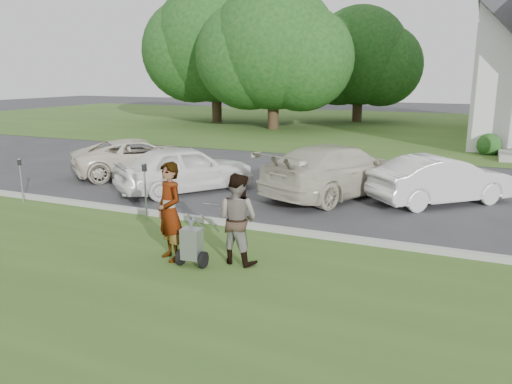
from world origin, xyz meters
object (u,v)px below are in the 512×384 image
Objects in this scene: car_a at (141,157)px; car_b at (186,169)px; car_c at (338,170)px; parking_meter_far at (21,175)px; parking_meter_near at (145,184)px; striping_cart at (192,245)px; tree_back at (359,61)px; tree_left at (273,52)px; person_left at (170,212)px; car_d at (441,180)px; person_right at (237,219)px; tree_far at (216,47)px.

car_b is at bearing -169.81° from car_a.
car_c is (7.56, -0.18, 0.12)m from car_a.
car_a is at bearing 82.92° from parking_meter_far.
car_c is (4.56, 1.48, 0.04)m from car_b.
parking_meter_far is (-4.35, -0.04, -0.11)m from parking_meter_near.
striping_cart is 0.88× the size of parking_meter_far.
parking_meter_near is 0.27× the size of car_c.
car_c is at bearing 29.83° from parking_meter_far.
tree_back is at bearing 84.16° from parking_meter_far.
tree_left is at bearing 92.49° from parking_meter_far.
car_d is at bearing 86.87° from person_left.
tree_back is at bearing -56.48° from car_a.
tree_left is 19.90m from car_c.
tree_back is at bearing -74.36° from person_right.
parking_meter_far is (6.95, -24.83, -4.87)m from tree_far.
tree_back reaches higher than striping_cart.
tree_back is 5.30× the size of person_right.
tree_back is 30.24m from parking_meter_far.
tree_back reaches higher than car_c.
car_b is (10.55, -21.63, -4.94)m from tree_far.
car_d is at bearing -140.36° from car_a.
car_d is at bearing 23.93° from parking_meter_far.
tree_back is 1.75× the size of car_c.
tree_far is at bearing -53.89° from person_right.
tree_back reaches higher than car_a.
car_d reaches higher than parking_meter_far.
person_left is 0.45× the size of car_b.
tree_far reaches higher than car_b.
car_b is 7.76m from car_d.
tree_left reaches higher than person_left.
parking_meter_near reaches higher than car_a.
person_left is at bearing 101.28° from car_c.
car_d is (3.32, 6.70, -0.21)m from person_right.
car_d is at bearing -47.65° from tree_far.
tree_back reaches higher than person_right.
tree_back is at bearing -53.84° from car_c.
person_right is at bearing -81.37° from tree_back.
car_b is at bearing -42.35° from person_right.
parking_meter_far is 12.22m from car_d.
car_c is at bearing 77.31° from striping_cart.
car_a is 7.57m from car_c.
tree_left is 8.95m from tree_back.
person_right is 0.41× the size of car_b.
parking_meter_near is 1.13× the size of parking_meter_far.
tree_far is 25.66m from car_c.
tree_far is 1.21× the size of tree_back.
tree_back is 30.06m from parking_meter_near.
parking_meter_near is at bearing 0.58° from parking_meter_far.
tree_back is 2.28× the size of car_d.
person_right is at bearing -27.03° from parking_meter_near.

